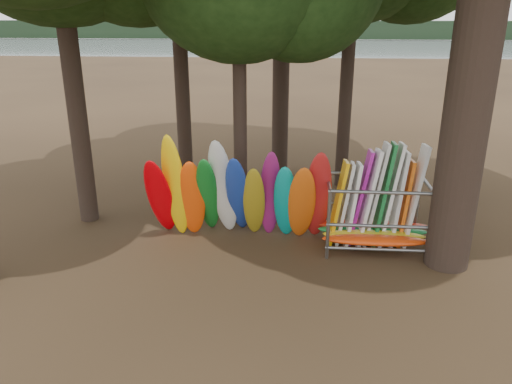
{
  "coord_description": "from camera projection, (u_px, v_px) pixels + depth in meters",
  "views": [
    {
      "loc": [
        0.52,
        -11.25,
        6.05
      ],
      "look_at": [
        -0.48,
        1.5,
        1.4
      ],
      "focal_mm": 35.0,
      "sensor_mm": 36.0,
      "label": 1
    }
  ],
  "objects": [
    {
      "name": "lake",
      "position": [
        293.0,
        58.0,
        68.87
      ],
      "size": [
        160.0,
        160.0,
        0.0
      ],
      "primitive_type": "plane",
      "color": "gray",
      "rests_on": "ground"
    },
    {
      "name": "kayak_row",
      "position": [
        239.0,
        196.0,
        13.55
      ],
      "size": [
        5.03,
        2.05,
        3.25
      ],
      "color": "#E70008",
      "rests_on": "ground"
    },
    {
      "name": "ground",
      "position": [
        270.0,
        264.0,
        12.65
      ],
      "size": [
        120.0,
        120.0,
        0.0
      ],
      "primitive_type": "plane",
      "color": "#47331E",
      "rests_on": "ground"
    },
    {
      "name": "storage_rack",
      "position": [
        375.0,
        215.0,
        13.3
      ],
      "size": [
        3.22,
        1.55,
        2.89
      ],
      "color": "slate",
      "rests_on": "ground"
    },
    {
      "name": "far_shore",
      "position": [
        295.0,
        30.0,
        115.03
      ],
      "size": [
        160.0,
        4.0,
        4.0
      ],
      "primitive_type": "cube",
      "color": "black",
      "rests_on": "ground"
    }
  ]
}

